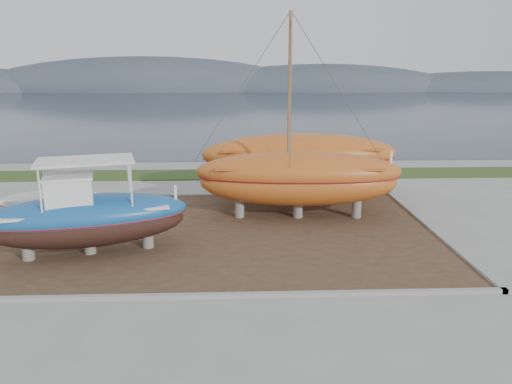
{
  "coord_description": "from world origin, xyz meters",
  "views": [
    {
      "loc": [
        0.7,
        -16.24,
        7.03
      ],
      "look_at": [
        1.49,
        4.0,
        1.8
      ],
      "focal_mm": 35.0,
      "sensor_mm": 36.0,
      "label": 1
    }
  ],
  "objects_px": {
    "blue_caique": "(87,208)",
    "orange_sailboat": "(300,119)",
    "orange_bare_hull": "(300,167)",
    "white_dinghy": "(49,205)"
  },
  "relations": [
    {
      "from": "blue_caique",
      "to": "orange_sailboat",
      "type": "height_order",
      "value": "orange_sailboat"
    },
    {
      "from": "orange_sailboat",
      "to": "orange_bare_hull",
      "type": "distance_m",
      "value": 4.47
    },
    {
      "from": "blue_caique",
      "to": "orange_sailboat",
      "type": "distance_m",
      "value": 9.83
    },
    {
      "from": "white_dinghy",
      "to": "blue_caique",
      "type": "bearing_deg",
      "value": -72.78
    },
    {
      "from": "white_dinghy",
      "to": "orange_sailboat",
      "type": "relative_size",
      "value": 0.46
    },
    {
      "from": "orange_sailboat",
      "to": "orange_bare_hull",
      "type": "height_order",
      "value": "orange_sailboat"
    },
    {
      "from": "orange_sailboat",
      "to": "white_dinghy",
      "type": "bearing_deg",
      "value": -178.29
    },
    {
      "from": "blue_caique",
      "to": "white_dinghy",
      "type": "relative_size",
      "value": 1.7
    },
    {
      "from": "blue_caique",
      "to": "orange_sailboat",
      "type": "xyz_separation_m",
      "value": [
        8.41,
        4.25,
        2.78
      ]
    },
    {
      "from": "blue_caique",
      "to": "white_dinghy",
      "type": "xyz_separation_m",
      "value": [
        -3.06,
        4.44,
        -1.14
      ]
    }
  ]
}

